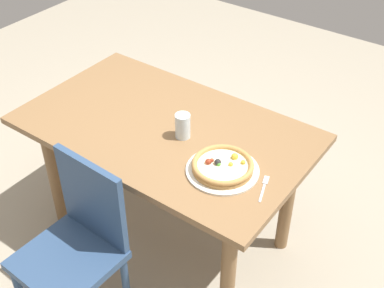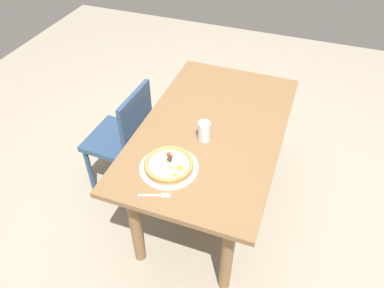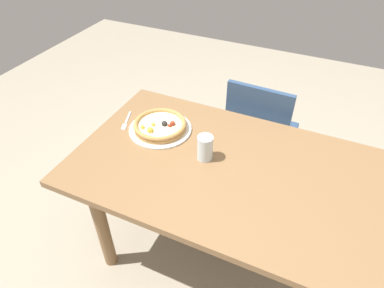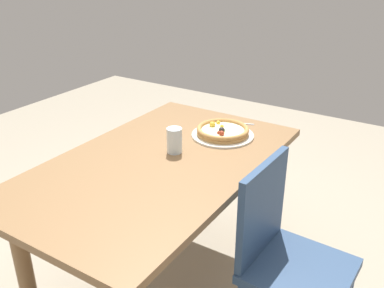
{
  "view_description": "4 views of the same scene",
  "coord_description": "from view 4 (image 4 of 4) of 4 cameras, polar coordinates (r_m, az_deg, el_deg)",
  "views": [
    {
      "loc": [
        1.3,
        -1.57,
        2.21
      ],
      "look_at": [
        0.21,
        -0.06,
        0.76
      ],
      "focal_mm": 47.94,
      "sensor_mm": 36.0,
      "label": 1
    },
    {
      "loc": [
        1.67,
        0.47,
        2.18
      ],
      "look_at": [
        0.21,
        -0.06,
        0.76
      ],
      "focal_mm": 34.19,
      "sensor_mm": 36.0,
      "label": 2
    },
    {
      "loc": [
        -0.31,
        1.08,
        1.81
      ],
      "look_at": [
        0.21,
        -0.06,
        0.76
      ],
      "focal_mm": 31.62,
      "sensor_mm": 36.0,
      "label": 3
    },
    {
      "loc": [
        -1.38,
        -1.06,
        1.62
      ],
      "look_at": [
        0.21,
        -0.06,
        0.76
      ],
      "focal_mm": 39.75,
      "sensor_mm": 36.0,
      "label": 4
    }
  ],
  "objects": [
    {
      "name": "pizza",
      "position": [
        2.2,
        4.14,
        1.81
      ],
      "size": [
        0.27,
        0.27,
        0.05
      ],
      "color": "#B78447",
      "rests_on": "plate"
    },
    {
      "name": "fork",
      "position": [
        2.38,
        6.02,
        2.82
      ],
      "size": [
        0.07,
        0.16,
        0.0
      ],
      "rotation": [
        0.0,
        0.0,
        1.9
      ],
      "color": "silver",
      "rests_on": "dining_table"
    },
    {
      "name": "drinking_glass",
      "position": [
        2.01,
        -2.37,
        0.49
      ],
      "size": [
        0.07,
        0.07,
        0.12
      ],
      "primitive_type": "cylinder",
      "color": "silver",
      "rests_on": "dining_table"
    },
    {
      "name": "plate",
      "position": [
        2.21,
        4.13,
        1.2
      ],
      "size": [
        0.32,
        0.32,
        0.01
      ],
      "primitive_type": "cylinder",
      "color": "silver",
      "rests_on": "dining_table"
    },
    {
      "name": "dining_table",
      "position": [
        2.01,
        -4.57,
        -5.11
      ],
      "size": [
        1.43,
        0.85,
        0.74
      ],
      "color": "olive",
      "rests_on": "ground"
    },
    {
      "name": "chair_near",
      "position": [
        1.85,
        12.4,
        -14.43
      ],
      "size": [
        0.42,
        0.42,
        0.87
      ],
      "rotation": [
        0.0,
        0.0,
        3.1
      ],
      "color": "navy",
      "rests_on": "ground"
    },
    {
      "name": "ground_plane",
      "position": [
        2.38,
        -4.04,
        -18.43
      ],
      "size": [
        6.0,
        6.0,
        0.0
      ],
      "primitive_type": "plane",
      "color": "#9E937F"
    }
  ]
}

